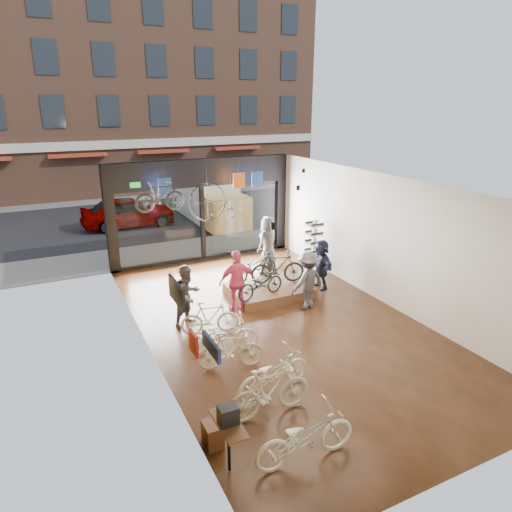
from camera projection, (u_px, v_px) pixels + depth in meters
ground_plane at (278, 323)px, 12.48m from camera, size 7.00×12.00×0.04m
ceiling at (281, 184)px, 11.25m from camera, size 7.00×12.00×0.04m
wall_left at (144, 279)px, 10.41m from camera, size 0.04×12.00×3.80m
wall_right at (385, 240)px, 13.32m from camera, size 0.04×12.00×3.80m
wall_back at (475, 376)px, 6.74m from camera, size 7.00×0.04×3.80m
storefront at (202, 210)px, 16.97m from camera, size 7.00×0.26×3.80m
exit_sign at (135, 185)px, 15.50m from camera, size 0.35×0.06×0.18m
street_road at (149, 211)px, 25.25m from camera, size 30.00×18.00×0.02m
sidewalk_near at (194, 248)px, 18.59m from camera, size 30.00×2.40×0.12m
sidewalk_far at (134, 197)px, 28.63m from camera, size 30.00×2.00×0.12m
opposite_building at (116, 80)px, 28.52m from camera, size 26.00×5.00×14.00m
street_car at (128, 212)px, 21.77m from camera, size 4.34×1.75×1.48m
box_truck at (213, 199)px, 22.42m from camera, size 2.00×6.00×2.36m
floor_bike_0 at (306, 436)px, 7.56m from camera, size 1.86×0.69×0.97m
floor_bike_1 at (270, 391)px, 8.66m from camera, size 1.75×0.50×1.05m
floor_bike_2 at (273, 373)px, 9.36m from camera, size 1.83×0.90×0.92m
floor_bike_3 at (231, 350)px, 10.22m from camera, size 1.59×0.82×0.92m
floor_bike_4 at (222, 334)px, 10.91m from camera, size 1.83×1.07×0.91m
floor_bike_5 at (210, 318)px, 11.76m from camera, size 1.57×0.80×0.91m
display_platform at (269, 291)px, 14.22m from camera, size 2.40×1.80×0.30m
display_bike_left at (260, 283)px, 13.26m from camera, size 1.71×0.91×0.85m
display_bike_mid at (278, 267)px, 14.28m from camera, size 1.78×0.92×1.03m
display_bike_right at (255, 267)px, 14.48m from camera, size 1.83×0.95×0.91m
customer_1 at (188, 295)px, 12.14m from camera, size 1.02×0.94×1.69m
customer_2 at (237, 282)px, 12.89m from camera, size 1.11×0.55×1.83m
customer_3 at (307, 281)px, 13.09m from camera, size 1.23×0.86×1.73m
customer_4 at (268, 241)px, 16.56m from camera, size 1.07×0.92×1.85m
customer_5 at (321, 264)px, 14.59m from camera, size 0.51×1.51×1.62m
sunglasses_rack at (313, 247)px, 15.86m from camera, size 0.65×0.58×1.85m
wall_merch at (203, 380)px, 7.68m from camera, size 0.40×2.40×2.60m
penny_farthing at (215, 203)px, 15.39m from camera, size 1.63×0.06×1.30m
hung_bike at (160, 196)px, 14.28m from camera, size 1.59×0.48×0.95m
jersey_left at (165, 186)px, 15.28m from camera, size 0.45×0.03×0.55m
jersey_mid at (239, 180)px, 16.40m from camera, size 0.45×0.03×0.55m
jersey_right at (257, 179)px, 16.71m from camera, size 0.45×0.03×0.55m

